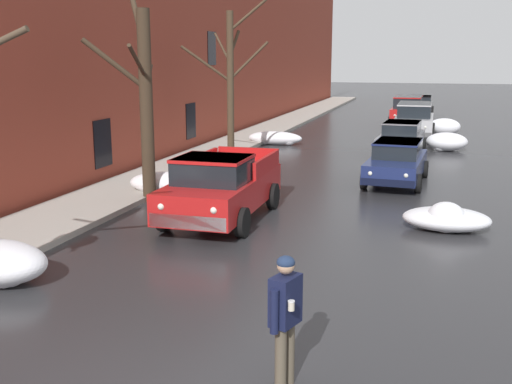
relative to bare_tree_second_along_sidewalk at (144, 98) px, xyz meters
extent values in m
cube|color=#A8A399|center=(-1.21, 8.15, -2.94)|extent=(2.49, 80.00, 0.15)
cube|color=brown|center=(-2.96, 8.15, 2.66)|extent=(0.60, 80.00, 11.36)
cube|color=black|center=(-2.67, 2.08, -1.69)|extent=(0.08, 1.10, 1.60)
cube|color=black|center=(-2.67, 9.85, -1.68)|extent=(0.08, 1.10, 1.60)
cube|color=black|center=(-2.67, 12.72, 1.57)|extent=(0.08, 1.10, 1.60)
ellipsoid|color=white|center=(0.46, 0.73, -2.64)|extent=(2.79, 0.99, 0.75)
ellipsoid|color=white|center=(0.52, 0.84, -2.76)|extent=(0.61, 0.51, 0.51)
ellipsoid|color=white|center=(8.54, 19.01, -2.57)|extent=(1.69, 1.11, 0.90)
ellipsoid|color=white|center=(8.76, 18.99, -2.75)|extent=(0.65, 0.54, 0.54)
ellipsoid|color=white|center=(0.59, -7.16, -2.80)|extent=(0.51, 0.43, 0.43)
ellipsoid|color=white|center=(0.66, -7.07, -2.75)|extent=(0.64, 0.53, 0.53)
ellipsoid|color=white|center=(8.45, -0.82, -2.74)|extent=(2.11, 1.33, 0.56)
ellipsoid|color=white|center=(8.43, -1.04, -2.64)|extent=(0.91, 0.76, 0.76)
ellipsoid|color=white|center=(0.60, 12.63, -2.69)|extent=(2.66, 0.95, 0.65)
ellipsoid|color=white|center=(0.13, 12.46, -2.79)|extent=(0.53, 0.44, 0.44)
ellipsoid|color=white|center=(1.32, 12.54, -2.74)|extent=(0.66, 0.55, 0.55)
ellipsoid|color=white|center=(8.60, 12.92, -2.60)|extent=(1.83, 1.50, 0.83)
ellipsoid|color=white|center=(8.34, 12.63, -2.75)|extent=(0.64, 0.53, 0.53)
cylinder|color=#382B1E|center=(0.07, -0.02, -0.27)|extent=(0.38, 0.38, 5.49)
cylinder|color=#382B1E|center=(0.27, -0.84, 1.03)|extent=(0.52, 1.72, 0.93)
cylinder|color=#382B1E|center=(-0.43, 0.59, 2.33)|extent=(1.20, 1.40, 1.77)
cylinder|color=#382B1E|center=(-0.65, -0.44, 0.95)|extent=(1.59, 1.02, 1.46)
cylinder|color=#382B1E|center=(-0.15, 0.62, 0.51)|extent=(0.58, 1.38, 0.90)
cylinder|color=#423323|center=(0.07, 7.50, -0.04)|extent=(0.28, 0.28, 5.95)
cylinder|color=#423323|center=(-0.50, 8.20, 1.51)|extent=(1.24, 1.52, 1.29)
cylinder|color=#423323|center=(0.08, 8.00, 1.69)|extent=(0.15, 1.11, 1.08)
cylinder|color=#423323|center=(0.72, 7.92, 1.02)|extent=(1.43, 0.97, 1.53)
cylinder|color=#423323|center=(-0.76, 6.99, 0.88)|extent=(1.77, 1.14, 1.45)
cylinder|color=#423323|center=(0.82, 7.79, 2.84)|extent=(1.61, 0.72, 1.43)
cube|color=red|center=(2.83, -1.37, -2.28)|extent=(1.98, 4.87, 0.76)
cube|color=black|center=(2.83, -2.05, -1.58)|extent=(1.72, 1.57, 0.64)
cube|color=red|center=(2.83, -2.05, -1.30)|extent=(1.76, 1.62, 0.08)
cube|color=red|center=(3.74, -0.39, -1.68)|extent=(0.12, 2.33, 0.44)
cube|color=red|center=(1.90, -0.41, -1.68)|extent=(0.12, 2.33, 0.44)
cube|color=red|center=(2.81, 1.01, -1.68)|extent=(1.84, 0.11, 0.44)
cube|color=#B7B7BC|center=(2.85, -3.74, -2.48)|extent=(1.85, 0.13, 0.32)
sphere|color=white|center=(3.48, -3.77, -2.16)|extent=(0.16, 0.16, 0.16)
sphere|color=white|center=(2.21, -3.78, -2.16)|extent=(0.16, 0.16, 0.16)
cylinder|color=black|center=(3.83, -2.82, -2.66)|extent=(0.23, 0.72, 0.72)
cylinder|color=black|center=(1.85, -2.84, -2.66)|extent=(0.23, 0.72, 0.72)
cylinder|color=black|center=(3.81, 0.10, -2.66)|extent=(0.23, 0.72, 0.72)
cylinder|color=black|center=(1.82, 0.08, -2.66)|extent=(0.23, 0.72, 0.72)
cube|color=navy|center=(6.88, 4.71, -2.42)|extent=(1.89, 4.38, 0.60)
cube|color=black|center=(6.89, 4.92, -1.86)|extent=(1.55, 2.31, 0.52)
cube|color=navy|center=(6.89, 4.92, -1.63)|extent=(1.58, 2.36, 0.06)
cube|color=black|center=(6.76, 2.62, -2.60)|extent=(1.63, 0.21, 0.22)
cube|color=black|center=(7.00, 6.80, -2.60)|extent=(1.63, 0.21, 0.22)
cylinder|color=black|center=(7.65, 3.33, -2.72)|extent=(0.21, 0.61, 0.60)
cylinder|color=black|center=(5.96, 3.43, -2.72)|extent=(0.21, 0.61, 0.60)
cylinder|color=black|center=(7.80, 5.99, -2.72)|extent=(0.21, 0.61, 0.60)
cylinder|color=black|center=(6.11, 6.09, -2.72)|extent=(0.21, 0.61, 0.60)
sphere|color=silver|center=(7.30, 2.56, -2.34)|extent=(0.14, 0.14, 0.14)
sphere|color=silver|center=(6.22, 2.62, -2.34)|extent=(0.14, 0.14, 0.14)
cube|color=slate|center=(6.65, 11.13, -2.42)|extent=(1.92, 4.46, 0.60)
cube|color=black|center=(6.67, 11.35, -1.86)|extent=(1.57, 2.35, 0.52)
cube|color=slate|center=(6.67, 11.35, -1.63)|extent=(1.61, 2.40, 0.06)
cube|color=#303032|center=(6.55, 9.00, -2.60)|extent=(1.67, 0.20, 0.22)
cube|color=#303032|center=(6.76, 13.27, -2.60)|extent=(1.67, 0.20, 0.22)
cylinder|color=black|center=(7.45, 9.73, -2.72)|extent=(0.21, 0.61, 0.60)
cylinder|color=black|center=(5.72, 9.82, -2.72)|extent=(0.21, 0.61, 0.60)
cylinder|color=black|center=(7.59, 12.45, -2.72)|extent=(0.21, 0.61, 0.60)
cylinder|color=black|center=(5.86, 12.54, -2.72)|extent=(0.21, 0.61, 0.60)
sphere|color=silver|center=(7.10, 8.94, -2.34)|extent=(0.14, 0.14, 0.14)
sphere|color=silver|center=(5.99, 8.99, -2.34)|extent=(0.14, 0.14, 0.14)
cube|color=#B7B7BC|center=(6.98, 17.21, -2.28)|extent=(1.91, 4.78, 0.80)
cube|color=black|center=(6.98, 17.26, -1.54)|extent=(1.64, 3.35, 0.68)
cube|color=#B7B7BC|center=(6.98, 17.26, -1.23)|extent=(1.67, 3.41, 0.06)
cube|color=#525254|center=(6.98, 14.88, -2.56)|extent=(1.86, 0.12, 0.22)
cube|color=#525254|center=(6.97, 19.55, -2.56)|extent=(1.86, 0.12, 0.22)
cylinder|color=black|center=(7.95, 15.74, -2.68)|extent=(0.18, 0.68, 0.68)
cylinder|color=black|center=(6.01, 15.73, -2.68)|extent=(0.18, 0.68, 0.68)
cylinder|color=black|center=(7.94, 18.70, -2.68)|extent=(0.18, 0.68, 0.68)
cylinder|color=black|center=(6.01, 18.69, -2.68)|extent=(0.18, 0.68, 0.68)
sphere|color=silver|center=(7.60, 14.85, -2.20)|extent=(0.14, 0.14, 0.14)
sphere|color=silver|center=(6.37, 14.85, -2.20)|extent=(0.14, 0.14, 0.14)
cube|color=red|center=(6.36, 23.08, -2.28)|extent=(1.91, 4.38, 0.80)
cube|color=black|center=(6.36, 23.12, -1.54)|extent=(1.63, 3.07, 0.68)
cube|color=red|center=(6.36, 23.12, -1.23)|extent=(1.67, 3.13, 0.06)
cube|color=#520B0B|center=(6.32, 20.95, -2.56)|extent=(1.79, 0.15, 0.22)
cube|color=#520B0B|center=(6.40, 25.20, -2.56)|extent=(1.79, 0.15, 0.22)
cylinder|color=black|center=(7.27, 21.71, -2.68)|extent=(0.19, 0.68, 0.68)
cylinder|color=black|center=(5.40, 21.75, -2.68)|extent=(0.19, 0.68, 0.68)
cylinder|color=black|center=(7.32, 24.40, -2.68)|extent=(0.19, 0.68, 0.68)
cylinder|color=black|center=(5.45, 24.44, -2.68)|extent=(0.19, 0.68, 0.68)
sphere|color=silver|center=(6.91, 20.91, -2.20)|extent=(0.14, 0.14, 0.14)
sphere|color=silver|center=(5.73, 20.94, -2.20)|extent=(0.14, 0.14, 0.14)
cube|color=black|center=(6.87, 30.48, -2.42)|extent=(1.79, 4.17, 0.60)
cube|color=black|center=(6.87, 30.69, -1.86)|extent=(1.54, 2.17, 0.52)
cube|color=black|center=(6.87, 30.69, -1.63)|extent=(1.57, 2.21, 0.06)
cube|color=black|center=(6.88, 28.46, -2.60)|extent=(1.74, 0.13, 0.22)
cube|color=black|center=(6.86, 32.51, -2.60)|extent=(1.74, 0.13, 0.22)
cylinder|color=black|center=(7.78, 29.20, -2.72)|extent=(0.18, 0.60, 0.60)
cylinder|color=black|center=(5.96, 29.19, -2.72)|extent=(0.18, 0.60, 0.60)
cylinder|color=black|center=(7.77, 31.78, -2.72)|extent=(0.18, 0.60, 0.60)
cylinder|color=black|center=(5.95, 31.77, -2.72)|extent=(0.18, 0.60, 0.60)
sphere|color=silver|center=(7.45, 28.43, -2.34)|extent=(0.14, 0.14, 0.14)
sphere|color=silver|center=(6.30, 28.42, -2.34)|extent=(0.14, 0.14, 0.14)
cylinder|color=brown|center=(6.41, -8.95, -2.59)|extent=(0.19, 0.19, 0.86)
cylinder|color=brown|center=(6.35, -9.14, -2.59)|extent=(0.19, 0.19, 0.86)
cube|color=#141938|center=(6.38, -9.04, -1.84)|extent=(0.37, 0.48, 0.64)
cylinder|color=#141938|center=(6.46, -8.80, -1.90)|extent=(0.14, 0.14, 0.56)
cylinder|color=#141938|center=(6.30, -9.29, -1.90)|extent=(0.14, 0.14, 0.56)
sphere|color=tan|center=(6.38, -9.04, -1.38)|extent=(0.22, 0.22, 0.22)
ellipsoid|color=#1E2D4C|center=(6.38, -9.04, -1.34)|extent=(0.23, 0.23, 0.17)
cylinder|color=beige|center=(6.50, -9.25, -1.82)|extent=(0.10, 0.10, 0.11)
cylinder|color=silver|center=(6.50, -9.25, -1.75)|extent=(0.11, 0.11, 0.02)
camera|label=1|loc=(8.05, -16.03, 1.13)|focal=42.89mm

